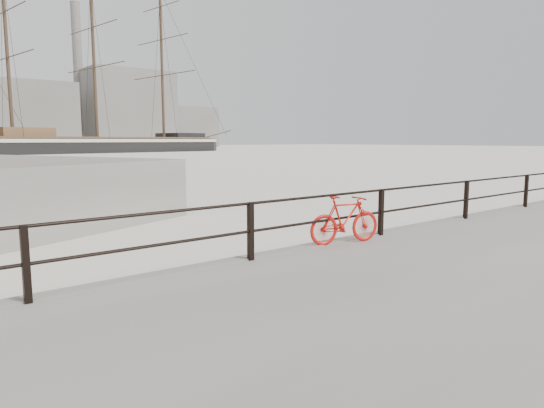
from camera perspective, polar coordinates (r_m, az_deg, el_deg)
ground at (r=10.94m, az=11.95°, el=-5.27°), size 400.00×400.00×0.00m
guardrail at (r=10.69m, az=12.70°, el=-0.95°), size 28.00×0.10×1.00m
bicycle at (r=9.69m, az=8.58°, el=-1.83°), size 1.61×0.58×0.96m
snow_mounds at (r=10.21m, az=23.76°, el=-3.83°), size 23.77×3.47×0.32m
barque_black at (r=99.96m, az=-19.77°, el=5.71°), size 69.37×30.98×37.42m
industrial_west at (r=149.53m, az=-28.55°, el=9.15°), size 32.00×18.00×18.00m
industrial_mid at (r=164.64m, az=-16.72°, el=10.55°), size 26.00×20.00×24.00m
industrial_east at (r=178.94m, az=-10.39°, el=8.88°), size 20.00×16.00×14.00m
smokestack at (r=165.72m, az=-21.81°, el=13.79°), size 2.80×2.80×44.00m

